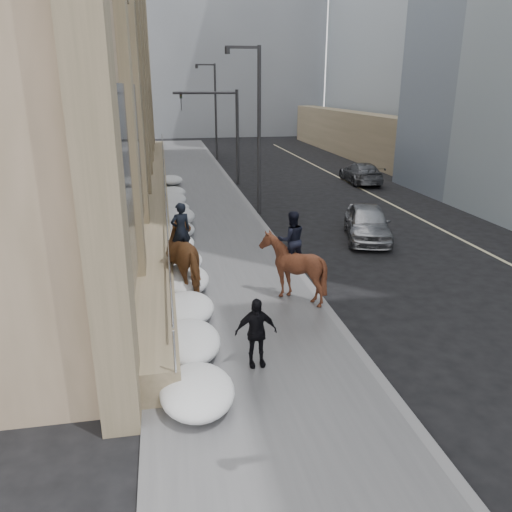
{
  "coord_description": "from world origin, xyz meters",
  "views": [
    {
      "loc": [
        -1.79,
        -10.62,
        6.19
      ],
      "look_at": [
        0.59,
        2.32,
        1.7
      ],
      "focal_mm": 35.0,
      "sensor_mm": 36.0,
      "label": 1
    }
  ],
  "objects": [
    {
      "name": "snow_bank",
      "position": [
        -1.42,
        8.11,
        0.47
      ],
      "size": [
        1.7,
        18.1,
        0.76
      ],
      "color": "white",
      "rests_on": "sidewalk"
    },
    {
      "name": "streetlight_far",
      "position": [
        2.74,
        34.0,
        4.58
      ],
      "size": [
        1.71,
        0.24,
        8.0
      ],
      "color": "#2D2D30",
      "rests_on": "ground"
    },
    {
      "name": "pedestrian",
      "position": [
        0.03,
        -0.73,
        0.94
      ],
      "size": [
        0.97,
        0.42,
        1.64
      ],
      "primitive_type": "imported",
      "rotation": [
        0.0,
        0.0,
        0.02
      ],
      "color": "black",
      "rests_on": "sidewalk"
    },
    {
      "name": "curb",
      "position": [
        2.62,
        10.0,
        0.06
      ],
      "size": [
        0.24,
        80.0,
        0.12
      ],
      "primitive_type": "cube",
      "color": "slate",
      "rests_on": "ground"
    },
    {
      "name": "ground",
      "position": [
        0.0,
        0.0,
        0.0
      ],
      "size": [
        140.0,
        140.0,
        0.0
      ],
      "primitive_type": "plane",
      "color": "black",
      "rests_on": "ground"
    },
    {
      "name": "lane_line",
      "position": [
        10.5,
        10.0,
        0.01
      ],
      "size": [
        0.15,
        70.0,
        0.01
      ],
      "primitive_type": "cube",
      "color": "#BFB78C",
      "rests_on": "ground"
    },
    {
      "name": "car_silver",
      "position": [
        6.53,
        8.57,
        0.74
      ],
      "size": [
        2.87,
        4.64,
        1.47
      ],
      "primitive_type": "imported",
      "rotation": [
        0.0,
        0.0,
        -0.28
      ],
      "color": "#919398",
      "rests_on": "ground"
    },
    {
      "name": "mounted_horse_right",
      "position": [
        1.77,
        2.83,
        1.23
      ],
      "size": [
        1.7,
        1.89,
        2.66
      ],
      "rotation": [
        0.0,
        0.0,
        3.19
      ],
      "color": "#401F12",
      "rests_on": "sidewalk"
    },
    {
      "name": "sidewalk",
      "position": [
        0.0,
        10.0,
        0.06
      ],
      "size": [
        5.0,
        80.0,
        0.12
      ],
      "primitive_type": "cube",
      "color": "#525154",
      "rests_on": "ground"
    },
    {
      "name": "traffic_signal",
      "position": [
        2.07,
        22.0,
        4.0
      ],
      "size": [
        4.1,
        0.22,
        6.0
      ],
      "color": "#2D2D30",
      "rests_on": "ground"
    },
    {
      "name": "streetlight_mid",
      "position": [
        2.74,
        14.0,
        4.58
      ],
      "size": [
        1.71,
        0.24,
        8.0
      ],
      "color": "#2D2D30",
      "rests_on": "ground"
    },
    {
      "name": "limestone_building",
      "position": [
        -5.26,
        19.96,
        8.9
      ],
      "size": [
        6.1,
        44.0,
        18.0
      ],
      "color": "#877358",
      "rests_on": "ground"
    },
    {
      "name": "car_grey",
      "position": [
        11.19,
        20.99,
        0.69
      ],
      "size": [
        2.25,
        4.88,
        1.38
      ],
      "primitive_type": "imported",
      "rotation": [
        0.0,
        0.0,
        3.07
      ],
      "color": "#505257",
      "rests_on": "ground"
    },
    {
      "name": "bg_building_mid",
      "position": [
        4.0,
        60.0,
        14.0
      ],
      "size": [
        30.0,
        12.0,
        28.0
      ],
      "primitive_type": "cube",
      "color": "slate",
      "rests_on": "ground"
    },
    {
      "name": "bg_building_far",
      "position": [
        -6.0,
        72.0,
        10.0
      ],
      "size": [
        24.0,
        12.0,
        20.0
      ],
      "primitive_type": "cube",
      "color": "gray",
      "rests_on": "ground"
    },
    {
      "name": "mounted_horse_left",
      "position": [
        -1.19,
        4.02,
        1.27
      ],
      "size": [
        1.99,
        2.86,
        2.76
      ],
      "rotation": [
        0.0,
        0.0,
        3.48
      ],
      "color": "#543119",
      "rests_on": "sidewalk"
    }
  ]
}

